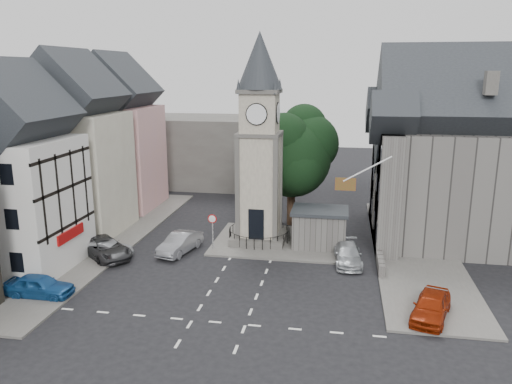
% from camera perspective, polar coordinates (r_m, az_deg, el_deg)
% --- Properties ---
extents(ground, '(120.00, 120.00, 0.00)m').
position_cam_1_polar(ground, '(33.11, -1.94, -10.20)').
color(ground, black).
rests_on(ground, ground).
extents(pavement_west, '(6.00, 30.00, 0.14)m').
position_cam_1_polar(pavement_west, '(42.42, -17.04, -5.24)').
color(pavement_west, '#595651').
rests_on(pavement_west, ground).
extents(pavement_east, '(6.00, 26.00, 0.14)m').
position_cam_1_polar(pavement_east, '(40.31, 17.57, -6.28)').
color(pavement_east, '#595651').
rests_on(pavement_east, ground).
extents(central_island, '(10.00, 8.00, 0.16)m').
position_cam_1_polar(central_island, '(40.19, 2.51, -5.67)').
color(central_island, '#595651').
rests_on(central_island, ground).
extents(road_markings, '(20.00, 8.00, 0.01)m').
position_cam_1_polar(road_markings, '(28.31, -4.30, -14.64)').
color(road_markings, silver).
rests_on(road_markings, ground).
extents(clock_tower, '(4.86, 4.86, 16.25)m').
position_cam_1_polar(clock_tower, '(38.47, 0.41, 5.82)').
color(clock_tower, '#4C4944').
rests_on(clock_tower, ground).
extents(stone_shelter, '(4.30, 3.30, 3.08)m').
position_cam_1_polar(stone_shelter, '(38.98, 7.27, -4.11)').
color(stone_shelter, '#56534F').
rests_on(stone_shelter, ground).
extents(town_tree, '(7.20, 7.20, 10.80)m').
position_cam_1_polar(town_tree, '(43.29, 4.13, 5.14)').
color(town_tree, black).
rests_on(town_tree, ground).
extents(warning_sign_post, '(0.70, 0.19, 2.85)m').
position_cam_1_polar(warning_sign_post, '(38.05, -5.01, -3.75)').
color(warning_sign_post, black).
rests_on(warning_sign_post, ground).
extents(terrace_pink, '(8.10, 7.60, 12.80)m').
position_cam_1_polar(terrace_pink, '(51.00, -15.56, 5.55)').
color(terrace_pink, '#D69C93').
rests_on(terrace_pink, ground).
extents(terrace_cream, '(8.10, 7.60, 12.80)m').
position_cam_1_polar(terrace_cream, '(43.99, -19.97, 3.97)').
color(terrace_cream, beige).
rests_on(terrace_cream, ground).
extents(terrace_tudor, '(8.10, 7.60, 12.00)m').
position_cam_1_polar(terrace_tudor, '(37.46, -25.92, 1.19)').
color(terrace_tudor, silver).
rests_on(terrace_tudor, ground).
extents(backdrop_west, '(20.00, 10.00, 8.00)m').
position_cam_1_polar(backdrop_west, '(61.16, -7.63, 4.78)').
color(backdrop_west, '#4C4944').
rests_on(backdrop_west, ground).
extents(east_building, '(14.40, 11.40, 12.60)m').
position_cam_1_polar(east_building, '(42.25, 22.50, 2.93)').
color(east_building, '#56534F').
rests_on(east_building, ground).
extents(east_boundary_wall, '(0.40, 16.00, 0.90)m').
position_cam_1_polar(east_boundary_wall, '(41.77, 13.45, -4.74)').
color(east_boundary_wall, '#56534F').
rests_on(east_boundary_wall, ground).
extents(flagpole, '(3.68, 0.10, 2.74)m').
position_cam_1_polar(flagpole, '(34.25, 12.61, 2.58)').
color(flagpole, white).
rests_on(flagpole, ground).
extents(car_west_blue, '(4.16, 1.73, 1.41)m').
position_cam_1_polar(car_west_blue, '(33.49, -23.51, -9.81)').
color(car_west_blue, '#1A4F90').
rests_on(car_west_blue, ground).
extents(car_west_silver, '(3.82, 1.41, 1.25)m').
position_cam_1_polar(car_west_silver, '(38.64, -16.72, -6.22)').
color(car_west_silver, gray).
rests_on(car_west_silver, ground).
extents(car_west_grey, '(5.53, 5.12, 1.44)m').
position_cam_1_polar(car_west_grey, '(38.54, -16.87, -6.13)').
color(car_west_grey, '#2A2A2C').
rests_on(car_west_grey, ground).
extents(car_island_silver, '(2.60, 4.77, 1.49)m').
position_cam_1_polar(car_island_silver, '(38.25, -8.68, -5.79)').
color(car_island_silver, gray).
rests_on(car_island_silver, ground).
extents(car_island_east, '(2.14, 4.66, 1.32)m').
position_cam_1_polar(car_island_east, '(36.42, 10.47, -7.03)').
color(car_island_east, '#AAAFB2').
rests_on(car_island_east, ground).
extents(car_east_red, '(3.04, 4.72, 1.49)m').
position_cam_1_polar(car_east_red, '(29.93, 19.38, -12.19)').
color(car_east_red, maroon).
rests_on(car_east_red, ground).
extents(pedestrian, '(0.62, 0.44, 1.61)m').
position_cam_1_polar(pedestrian, '(41.35, 16.71, -4.63)').
color(pedestrian, beige).
rests_on(pedestrian, ground).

